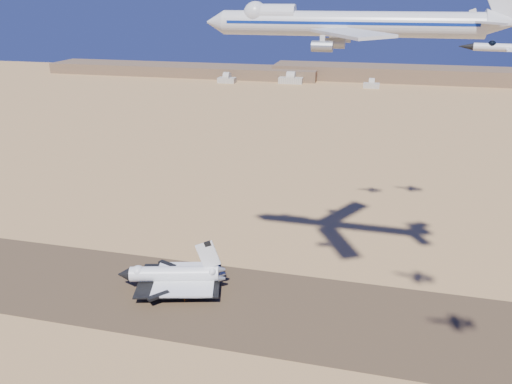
% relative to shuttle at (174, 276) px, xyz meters
% --- Properties ---
extents(ground, '(1200.00, 1200.00, 0.00)m').
position_rel_shuttle_xyz_m(ground, '(20.66, -4.92, -5.34)').
color(ground, tan).
rests_on(ground, ground).
extents(runway, '(600.00, 50.00, 0.06)m').
position_rel_shuttle_xyz_m(runway, '(20.66, -4.92, -5.31)').
color(runway, brown).
rests_on(runway, ground).
extents(ridgeline, '(960.00, 90.00, 18.00)m').
position_rel_shuttle_xyz_m(ridgeline, '(85.98, 522.39, 2.29)').
color(ridgeline, brown).
rests_on(ridgeline, ground).
extents(hangars, '(200.50, 29.50, 30.00)m').
position_rel_shuttle_xyz_m(hangars, '(-43.33, 473.51, -0.51)').
color(hangars, beige).
rests_on(hangars, ground).
extents(shuttle, '(40.58, 31.38, 19.87)m').
position_rel_shuttle_xyz_m(shuttle, '(0.00, 0.00, 0.00)').
color(shuttle, white).
rests_on(shuttle, runway).
extents(carrier_747, '(85.58, 66.45, 21.35)m').
position_rel_shuttle_xyz_m(carrier_747, '(56.20, -2.49, 90.70)').
color(carrier_747, silver).
extents(crew_a, '(0.54, 0.74, 1.86)m').
position_rel_shuttle_xyz_m(crew_a, '(7.57, -6.26, -4.35)').
color(crew_a, '#B8580A').
rests_on(crew_a, runway).
extents(crew_b, '(0.79, 0.95, 1.70)m').
position_rel_shuttle_xyz_m(crew_b, '(7.42, -8.08, -4.43)').
color(crew_b, '#B8580A').
rests_on(crew_b, runway).
extents(crew_c, '(0.98, 1.00, 1.58)m').
position_rel_shuttle_xyz_m(crew_c, '(10.60, -5.57, -4.49)').
color(crew_c, '#B8580A').
rests_on(crew_c, runway).
extents(chase_jet_a, '(16.65, 9.21, 4.16)m').
position_rel_shuttle_xyz_m(chase_jet_a, '(92.45, -41.95, 88.61)').
color(chase_jet_a, silver).
extents(chase_jet_c, '(14.11, 7.55, 3.51)m').
position_rel_shuttle_xyz_m(chase_jet_c, '(72.50, 50.89, 88.12)').
color(chase_jet_c, silver).
extents(chase_jet_d, '(16.33, 8.88, 4.07)m').
position_rel_shuttle_xyz_m(chase_jet_d, '(94.30, 56.77, 90.53)').
color(chase_jet_d, silver).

